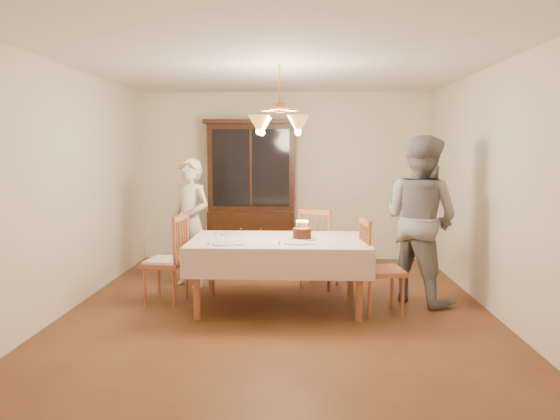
{
  "coord_description": "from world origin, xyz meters",
  "views": [
    {
      "loc": [
        0.21,
        -5.3,
        1.71
      ],
      "look_at": [
        0.0,
        0.2,
        1.05
      ],
      "focal_mm": 32.0,
      "sensor_mm": 36.0,
      "label": 1
    }
  ],
  "objects_px": {
    "birthday_cake": "(302,234)",
    "china_hutch": "(252,194)",
    "elderly_woman": "(190,223)",
    "dining_table": "(279,246)",
    "chair_far_side": "(319,252)"
  },
  "relations": [
    {
      "from": "chair_far_side",
      "to": "elderly_woman",
      "type": "relative_size",
      "value": 0.62
    },
    {
      "from": "china_hutch",
      "to": "elderly_woman",
      "type": "relative_size",
      "value": 1.34
    },
    {
      "from": "dining_table",
      "to": "chair_far_side",
      "type": "height_order",
      "value": "chair_far_side"
    },
    {
      "from": "china_hutch",
      "to": "birthday_cake",
      "type": "height_order",
      "value": "china_hutch"
    },
    {
      "from": "dining_table",
      "to": "chair_far_side",
      "type": "bearing_deg",
      "value": 60.86
    },
    {
      "from": "china_hutch",
      "to": "chair_far_side",
      "type": "bearing_deg",
      "value": -55.58
    },
    {
      "from": "birthday_cake",
      "to": "china_hutch",
      "type": "bearing_deg",
      "value": 108.37
    },
    {
      "from": "china_hutch",
      "to": "chair_far_side",
      "type": "distance_m",
      "value": 1.82
    },
    {
      "from": "chair_far_side",
      "to": "birthday_cake",
      "type": "height_order",
      "value": "chair_far_side"
    },
    {
      "from": "chair_far_side",
      "to": "dining_table",
      "type": "bearing_deg",
      "value": -119.14
    },
    {
      "from": "china_hutch",
      "to": "chair_far_side",
      "type": "xyz_separation_m",
      "value": [
        0.97,
        -1.42,
        -0.6
      ]
    },
    {
      "from": "dining_table",
      "to": "china_hutch",
      "type": "relative_size",
      "value": 0.88
    },
    {
      "from": "china_hutch",
      "to": "chair_far_side",
      "type": "height_order",
      "value": "china_hutch"
    },
    {
      "from": "elderly_woman",
      "to": "birthday_cake",
      "type": "xyz_separation_m",
      "value": [
        1.4,
        -0.85,
        0.01
      ]
    },
    {
      "from": "chair_far_side",
      "to": "china_hutch",
      "type": "bearing_deg",
      "value": 124.42
    }
  ]
}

